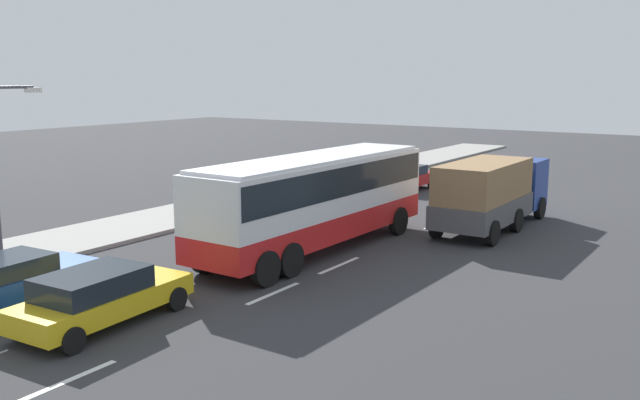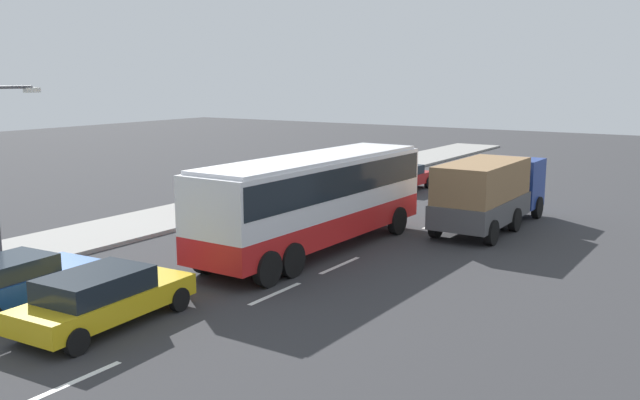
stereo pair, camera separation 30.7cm
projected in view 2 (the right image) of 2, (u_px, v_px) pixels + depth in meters
The scene contains 10 objects.
ground_plane at pixel (304, 253), 24.12m from camera, with size 120.00×120.00×0.00m, color #333335.
sidewalk_curb at pixel (142, 224), 28.54m from camera, with size 80.00×4.00×0.15m, color gray.
lane_centreline at pixel (320, 274), 21.51m from camera, with size 33.32×0.16×0.01m.
coach_bus at pixel (315, 193), 24.06m from camera, with size 11.12×2.92×3.41m.
cargo_truck at pixel (490, 190), 27.89m from camera, with size 7.71×2.54×2.84m.
car_red_compact at pixel (403, 177), 37.35m from camera, with size 4.20×1.99×1.37m.
car_yellow_taxi at pixel (103, 297), 16.89m from camera, with size 4.79×2.17×1.44m.
car_blue_saloon at pixel (15, 281), 18.19m from camera, with size 4.42×2.09×1.44m.
pedestrian_near_curb at pixel (220, 192), 30.48m from camera, with size 0.32×0.32×1.60m.
pedestrian_at_crossing at pixel (191, 189), 30.67m from camera, with size 0.32×0.32×1.77m.
Camera 2 is at (-19.30, -13.24, 6.14)m, focal length 38.17 mm.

